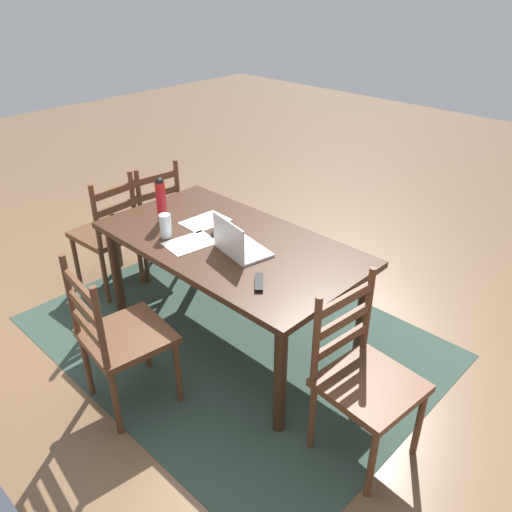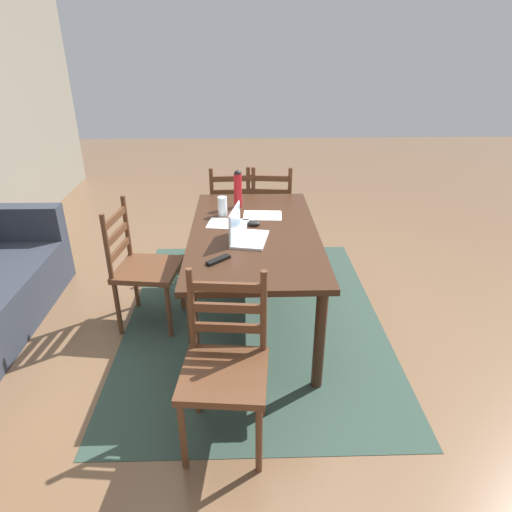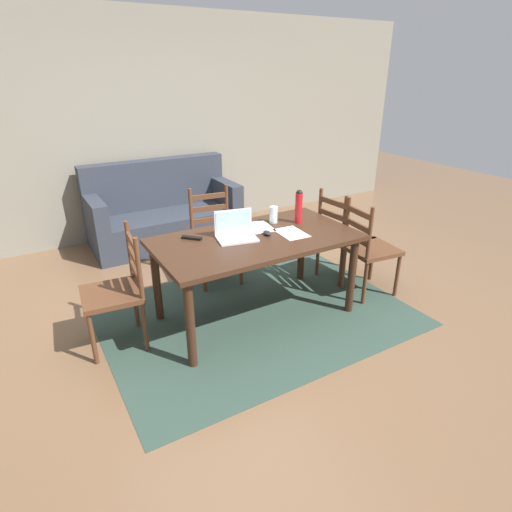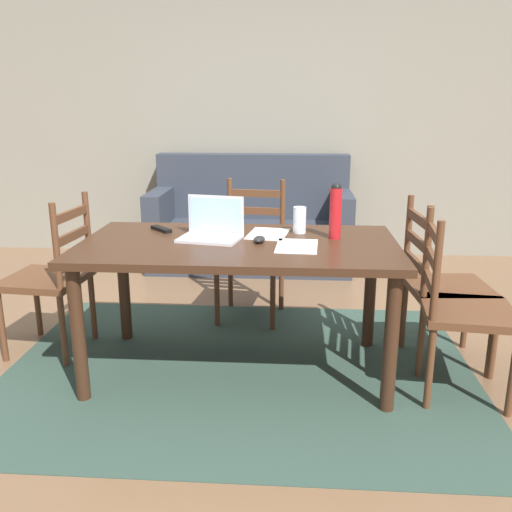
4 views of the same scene
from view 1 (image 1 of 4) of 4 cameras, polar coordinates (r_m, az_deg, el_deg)
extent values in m
plane|color=brown|center=(3.59, -2.65, -8.88)|extent=(14.00, 14.00, 0.00)
cube|color=#2D4238|center=(3.59, -2.65, -8.84)|extent=(2.62, 1.96, 0.01)
cube|color=#382114|center=(3.19, -2.95, 1.40)|extent=(1.69, 0.91, 0.04)
cylinder|color=#382114|center=(3.23, 11.65, -6.67)|extent=(0.07, 0.07, 0.71)
cylinder|color=#382114|center=(4.09, -6.37, 2.08)|extent=(0.07, 0.07, 0.71)
cylinder|color=#382114|center=(2.75, 2.69, -13.51)|extent=(0.07, 0.07, 0.71)
cylinder|color=#382114|center=(3.73, -15.19, -1.82)|extent=(0.07, 0.07, 0.71)
cube|color=#56331E|center=(2.95, -14.09, -8.61)|extent=(0.49, 0.49, 0.04)
cylinder|color=#56331E|center=(3.29, -12.09, -9.00)|extent=(0.04, 0.04, 0.43)
cylinder|color=#56331E|center=(3.03, -8.62, -12.61)|extent=(0.04, 0.04, 0.43)
cylinder|color=#56331E|center=(3.19, -18.21, -11.42)|extent=(0.04, 0.04, 0.43)
cylinder|color=#56331E|center=(2.92, -15.24, -15.47)|extent=(0.04, 0.04, 0.43)
cylinder|color=#56331E|center=(2.91, -19.87, -4.20)|extent=(0.04, 0.04, 0.50)
cylinder|color=#56331E|center=(2.60, -16.84, -7.93)|extent=(0.04, 0.04, 0.50)
cube|color=#56331E|center=(2.81, -18.12, -7.63)|extent=(0.36, 0.07, 0.05)
cube|color=#56331E|center=(2.74, -18.52, -5.54)|extent=(0.36, 0.07, 0.05)
cube|color=#56331E|center=(2.67, -18.94, -3.33)|extent=(0.36, 0.07, 0.05)
cube|color=#56331E|center=(2.63, 12.54, -13.82)|extent=(0.48, 0.48, 0.04)
cylinder|color=#56331E|center=(2.85, 17.60, -17.21)|extent=(0.04, 0.04, 0.43)
cylinder|color=#56331E|center=(2.62, 12.68, -21.61)|extent=(0.04, 0.04, 0.43)
cylinder|color=#56331E|center=(2.99, 11.42, -13.59)|extent=(0.04, 0.04, 0.43)
cylinder|color=#56331E|center=(2.77, 6.23, -17.30)|extent=(0.04, 0.04, 0.43)
cylinder|color=#56331E|center=(2.69, 12.27, -5.89)|extent=(0.04, 0.04, 0.50)
cylinder|color=#56331E|center=(2.45, 6.68, -9.37)|extent=(0.04, 0.04, 0.50)
cube|color=#56331E|center=(2.62, 9.44, -9.30)|extent=(0.06, 0.36, 0.05)
cube|color=#56331E|center=(2.55, 9.67, -7.11)|extent=(0.06, 0.36, 0.05)
cube|color=#56331E|center=(2.48, 9.91, -4.79)|extent=(0.06, 0.36, 0.05)
cube|color=#56331E|center=(4.08, -16.19, 2.46)|extent=(0.47, 0.47, 0.04)
cylinder|color=#56331E|center=(4.25, -19.29, -0.54)|extent=(0.04, 0.04, 0.43)
cylinder|color=#56331E|center=(4.42, -15.19, 1.33)|extent=(0.04, 0.04, 0.43)
cylinder|color=#56331E|center=(3.96, -16.36, -2.34)|extent=(0.04, 0.04, 0.43)
cylinder|color=#56331E|center=(4.14, -12.11, -0.26)|extent=(0.04, 0.04, 0.43)
cylinder|color=#56331E|center=(3.73, -17.31, 3.95)|extent=(0.04, 0.04, 0.50)
cylinder|color=#56331E|center=(3.92, -12.75, 5.85)|extent=(0.04, 0.04, 0.50)
cube|color=#56331E|center=(3.86, -14.79, 3.58)|extent=(0.05, 0.36, 0.05)
cube|color=#56331E|center=(3.81, -15.03, 5.27)|extent=(0.05, 0.36, 0.05)
cube|color=#56331E|center=(3.77, -15.27, 7.00)|extent=(0.05, 0.36, 0.05)
cube|color=#56331E|center=(4.25, -12.03, 4.11)|extent=(0.49, 0.49, 0.04)
cylinder|color=#56331E|center=(4.44, -15.05, 1.45)|extent=(0.04, 0.04, 0.43)
cylinder|color=#56331E|center=(4.58, -10.82, 2.90)|extent=(0.04, 0.04, 0.43)
cylinder|color=#56331E|center=(4.13, -12.71, -0.44)|extent=(0.04, 0.04, 0.43)
cylinder|color=#56331E|center=(4.28, -8.27, 1.17)|extent=(0.04, 0.04, 0.43)
cylinder|color=#56331E|center=(3.91, -13.41, 5.67)|extent=(0.04, 0.04, 0.50)
cylinder|color=#56331E|center=(4.07, -8.68, 7.14)|extent=(0.04, 0.04, 0.50)
cube|color=#56331E|center=(4.02, -10.87, 5.12)|extent=(0.06, 0.36, 0.05)
cube|color=#56331E|center=(3.98, -11.03, 6.76)|extent=(0.06, 0.36, 0.05)
cube|color=#56331E|center=(3.93, -11.21, 8.44)|extent=(0.06, 0.36, 0.05)
cube|color=silver|center=(3.06, -1.33, 0.68)|extent=(0.36, 0.28, 0.02)
cube|color=silver|center=(2.95, -3.07, 2.04)|extent=(0.32, 0.07, 0.21)
cube|color=#A5CCEA|center=(2.96, -2.97, 2.07)|extent=(0.29, 0.06, 0.19)
cylinder|color=red|center=(3.42, -10.45, 5.89)|extent=(0.06, 0.06, 0.28)
sphere|color=black|center=(3.37, -10.66, 8.04)|extent=(0.06, 0.06, 0.06)
cylinder|color=silver|center=(3.24, -10.00, 3.32)|extent=(0.07, 0.07, 0.15)
ellipsoid|color=black|center=(3.24, -4.37, 2.58)|extent=(0.07, 0.11, 0.03)
cube|color=black|center=(2.74, 0.32, -2.95)|extent=(0.15, 0.15, 0.02)
cube|color=white|center=(3.43, -5.64, 3.83)|extent=(0.23, 0.31, 0.00)
cube|color=white|center=(3.17, -7.30, 1.44)|extent=(0.25, 0.32, 0.00)
camera|label=2|loc=(2.06, 69.80, 3.99)|focal=31.68mm
camera|label=3|loc=(4.73, 41.92, 20.31)|focal=29.47mm
camera|label=4|loc=(5.33, 18.40, 19.90)|focal=38.40mm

